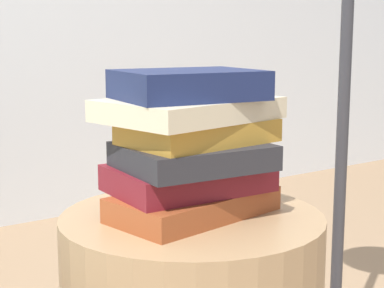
{
  "coord_description": "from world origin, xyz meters",
  "views": [
    {
      "loc": [
        -0.6,
        -0.85,
        0.89
      ],
      "look_at": [
        0.0,
        0.0,
        0.7
      ],
      "focal_mm": 58.47,
      "sensor_mm": 36.0,
      "label": 1
    }
  ],
  "objects_px": {
    "book_charcoal": "(193,156)",
    "book_navy": "(188,85)",
    "book_ochre": "(199,132)",
    "book_maroon": "(189,178)",
    "book_cream": "(189,109)",
    "book_rust": "(195,204)"
  },
  "relations": [
    {
      "from": "book_charcoal",
      "to": "book_navy",
      "type": "distance_m",
      "value": 0.12
    },
    {
      "from": "book_charcoal",
      "to": "book_navy",
      "type": "relative_size",
      "value": 1.03
    },
    {
      "from": "book_charcoal",
      "to": "book_ochre",
      "type": "distance_m",
      "value": 0.04
    },
    {
      "from": "book_maroon",
      "to": "book_cream",
      "type": "height_order",
      "value": "book_cream"
    },
    {
      "from": "book_charcoal",
      "to": "book_ochre",
      "type": "height_order",
      "value": "book_ochre"
    },
    {
      "from": "book_cream",
      "to": "book_navy",
      "type": "bearing_deg",
      "value": -140.21
    },
    {
      "from": "book_charcoal",
      "to": "book_ochre",
      "type": "relative_size",
      "value": 0.95
    },
    {
      "from": "book_maroon",
      "to": "book_charcoal",
      "type": "distance_m",
      "value": 0.05
    },
    {
      "from": "book_charcoal",
      "to": "book_cream",
      "type": "distance_m",
      "value": 0.08
    },
    {
      "from": "book_maroon",
      "to": "book_ochre",
      "type": "relative_size",
      "value": 1.06
    },
    {
      "from": "book_rust",
      "to": "book_cream",
      "type": "distance_m",
      "value": 0.16
    },
    {
      "from": "book_navy",
      "to": "book_cream",
      "type": "bearing_deg",
      "value": 57.07
    },
    {
      "from": "book_cream",
      "to": "book_rust",
      "type": "bearing_deg",
      "value": -89.61
    },
    {
      "from": "book_maroon",
      "to": "book_cream",
      "type": "relative_size",
      "value": 0.92
    },
    {
      "from": "book_rust",
      "to": "book_charcoal",
      "type": "height_order",
      "value": "book_charcoal"
    },
    {
      "from": "book_rust",
      "to": "book_maroon",
      "type": "distance_m",
      "value": 0.05
    },
    {
      "from": "book_maroon",
      "to": "book_ochre",
      "type": "xyz_separation_m",
      "value": [
        0.01,
        -0.02,
        0.08
      ]
    },
    {
      "from": "book_navy",
      "to": "book_charcoal",
      "type": "bearing_deg",
      "value": -71.94
    },
    {
      "from": "book_rust",
      "to": "book_ochre",
      "type": "height_order",
      "value": "book_ochre"
    },
    {
      "from": "book_rust",
      "to": "book_cream",
      "type": "height_order",
      "value": "book_cream"
    },
    {
      "from": "book_charcoal",
      "to": "book_navy",
      "type": "xyz_separation_m",
      "value": [
        -0.0,
        0.01,
        0.12
      ]
    },
    {
      "from": "book_rust",
      "to": "book_ochre",
      "type": "distance_m",
      "value": 0.13
    }
  ]
}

